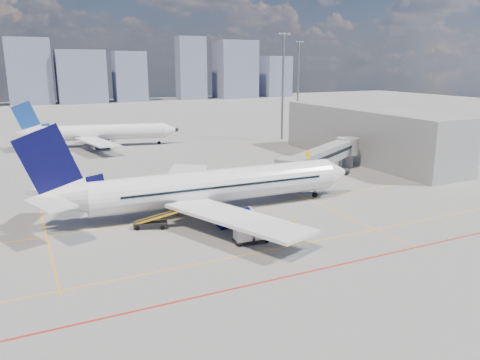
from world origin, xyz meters
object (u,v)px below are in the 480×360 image
object	(u,v)px
second_aircraft	(98,132)
ramp_worker	(294,228)
belt_loader	(152,223)
baggage_tug	(271,228)
cargo_dolly	(251,232)
main_aircraft	(205,187)

from	to	relation	value
second_aircraft	ramp_worker	world-z (taller)	second_aircraft
second_aircraft	belt_loader	size ratio (longest dim) A/B	6.62
second_aircraft	belt_loader	xyz separation A→B (m)	(-3.92, -58.35, -2.66)
baggage_tug	cargo_dolly	size ratio (longest dim) A/B	0.64
main_aircraft	cargo_dolly	distance (m)	12.12
main_aircraft	baggage_tug	world-z (taller)	main_aircraft
main_aircraft	cargo_dolly	bearing A→B (deg)	-85.35
main_aircraft	second_aircraft	distance (m)	55.47
second_aircraft	baggage_tug	xyz separation A→B (m)	(7.35, -66.18, -2.48)
second_aircraft	ramp_worker	distance (m)	68.55
cargo_dolly	ramp_worker	bearing A→B (deg)	-1.62
cargo_dolly	ramp_worker	xyz separation A→B (m)	(4.93, -0.61, -0.16)
baggage_tug	ramp_worker	size ratio (longest dim) A/B	1.29
main_aircraft	belt_loader	xyz separation A→B (m)	(-7.80, -3.01, -2.65)
second_aircraft	baggage_tug	size ratio (longest dim) A/B	13.94
main_aircraft	baggage_tug	xyz separation A→B (m)	(3.47, -10.85, -2.47)
second_aircraft	ramp_worker	size ratio (longest dim) A/B	17.99
main_aircraft	ramp_worker	bearing A→B (deg)	-64.31
belt_loader	ramp_worker	distance (m)	16.30
main_aircraft	second_aircraft	bearing A→B (deg)	96.35
second_aircraft	cargo_dolly	distance (m)	67.45
cargo_dolly	baggage_tug	bearing A→B (deg)	25.44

